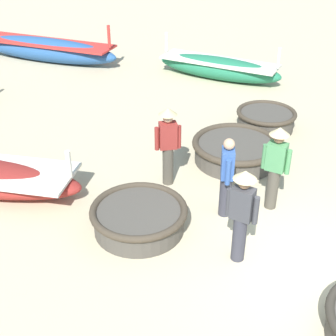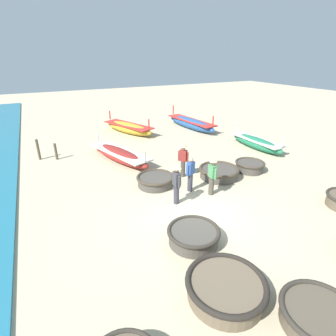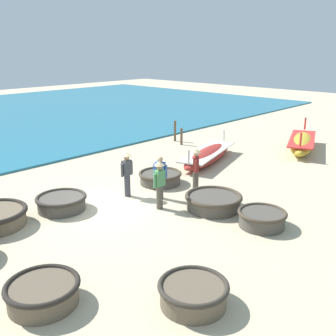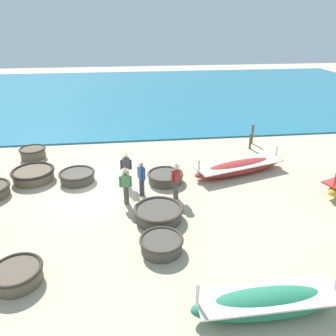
% 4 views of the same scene
% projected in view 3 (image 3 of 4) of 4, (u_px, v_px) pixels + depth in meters
% --- Properties ---
extents(ground_plane, '(80.00, 80.00, 0.00)m').
position_uv_depth(ground_plane, '(108.00, 206.00, 13.48)').
color(ground_plane, '#C6B793').
extents(coracle_front_right, '(1.52, 1.52, 0.51)m').
position_uv_depth(coracle_front_right, '(193.00, 293.00, 8.26)').
color(coracle_front_right, brown).
rests_on(coracle_front_right, ground).
extents(coracle_weathered, '(1.59, 1.59, 0.52)m').
position_uv_depth(coracle_weathered, '(43.00, 292.00, 8.29)').
color(coracle_weathered, brown).
rests_on(coracle_weathered, ground).
extents(coracle_far_right, '(1.94, 1.94, 0.51)m').
position_uv_depth(coracle_far_right, '(213.00, 201.00, 13.19)').
color(coracle_far_right, '#4C473F').
rests_on(coracle_far_right, ground).
extents(coracle_far_left, '(1.69, 1.69, 0.50)m').
position_uv_depth(coracle_far_left, '(61.00, 202.00, 13.12)').
color(coracle_far_left, '#4C473F').
rests_on(coracle_far_left, ground).
extents(coracle_tilted, '(1.49, 1.49, 0.50)m').
position_uv_depth(coracle_tilted, '(262.00, 218.00, 11.91)').
color(coracle_tilted, '#4C473F').
rests_on(coracle_tilted, ground).
extents(coracle_upturned, '(1.72, 1.72, 0.48)m').
position_uv_depth(coracle_upturned, '(160.00, 177.00, 15.65)').
color(coracle_upturned, '#4C473F').
rests_on(coracle_upturned, ground).
extents(long_boat_white_hull, '(2.53, 5.09, 1.11)m').
position_uv_depth(long_boat_white_hull, '(208.00, 155.00, 18.60)').
color(long_boat_white_hull, maroon).
rests_on(long_boat_white_hull, ground).
extents(long_boat_green_hull, '(2.88, 4.87, 1.39)m').
position_uv_depth(long_boat_green_hull, '(302.00, 143.00, 20.63)').
color(long_boat_green_hull, gold).
rests_on(long_boat_green_hull, ground).
extents(fisherman_standing_right, '(0.36, 0.53, 1.67)m').
position_uv_depth(fisherman_standing_right, '(127.00, 171.00, 14.12)').
color(fisherman_standing_right, '#383842').
rests_on(fisherman_standing_right, ground).
extents(fisherman_crouching, '(0.49, 0.34, 1.57)m').
position_uv_depth(fisherman_crouching, '(160.00, 176.00, 13.94)').
color(fisherman_crouching, '#383842').
rests_on(fisherman_crouching, ground).
extents(fisherman_by_coracle, '(0.36, 0.53, 1.67)m').
position_uv_depth(fisherman_by_coracle, '(159.00, 182.00, 13.01)').
color(fisherman_by_coracle, '#4C473D').
rests_on(fisherman_by_coracle, ground).
extents(fisherman_hauling, '(0.39, 0.43, 1.67)m').
position_uv_depth(fisherman_hauling, '(196.00, 167.00, 14.60)').
color(fisherman_hauling, '#4C473D').
rests_on(fisherman_hauling, ground).
extents(mooring_post_inland, '(0.14, 0.14, 1.19)m').
position_uv_depth(mooring_post_inland, '(175.00, 131.00, 22.65)').
color(mooring_post_inland, brown).
rests_on(mooring_post_inland, ground).
extents(mooring_post_shoreline, '(0.14, 0.14, 0.95)m').
position_uv_depth(mooring_post_shoreline, '(181.00, 136.00, 21.82)').
color(mooring_post_shoreline, brown).
rests_on(mooring_post_shoreline, ground).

